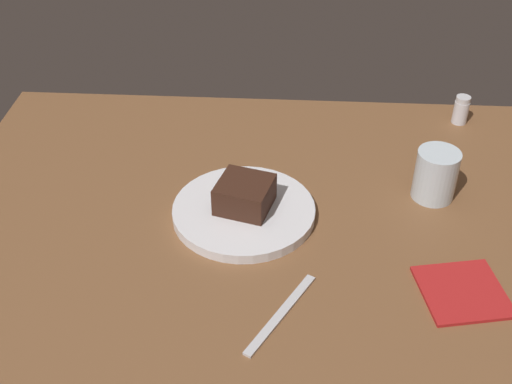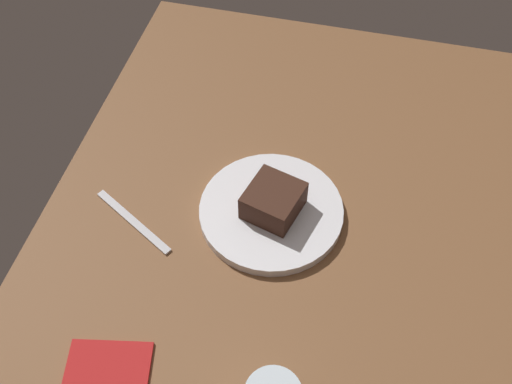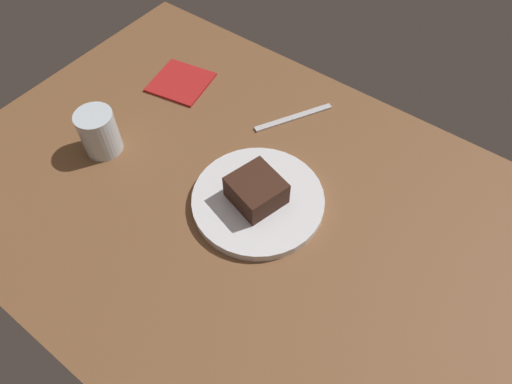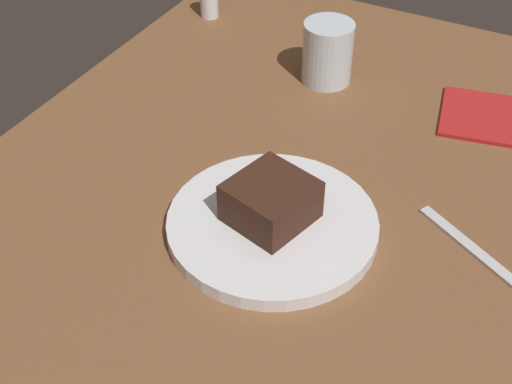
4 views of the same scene
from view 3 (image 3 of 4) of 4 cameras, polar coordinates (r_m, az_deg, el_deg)
dining_table at (r=93.83cm, az=-1.94°, el=-1.43°), size 120.00×84.00×3.00cm
dessert_plate at (r=91.25cm, az=0.24°, el=-1.03°), size 25.92×25.92×1.89cm
chocolate_cake_slice at (r=88.22cm, az=0.03°, el=0.21°), size 11.32×11.09×5.30cm
water_glass at (r=102.72cm, az=-18.62°, el=6.93°), size 7.90×7.90×9.78cm
butter_knife at (r=107.34cm, az=4.62°, el=9.05°), size 10.59×17.22×0.50cm
folded_napkin at (r=117.20cm, az=-9.17°, el=13.10°), size 15.24×15.11×0.60cm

